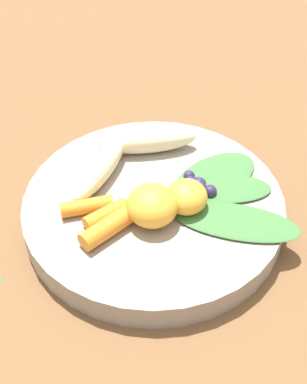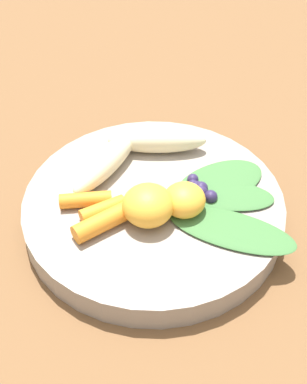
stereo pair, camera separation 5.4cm
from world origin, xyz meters
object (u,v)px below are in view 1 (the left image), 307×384
(bowl, at_px, (154,209))
(orange_segment_near, at_px, (186,197))
(banana_peeled_right, at_px, (147,141))
(banana_peeled_left, at_px, (100,167))

(bowl, height_order, orange_segment_near, orange_segment_near)
(bowl, xyz_separation_m, orange_segment_near, (-0.02, -0.03, 0.03))
(bowl, height_order, banana_peeled_right, banana_peeled_right)
(orange_segment_near, bearing_deg, banana_peeled_left, 50.93)
(bowl, relative_size, banana_peeled_left, 2.44)
(bowl, distance_m, banana_peeled_left, 0.07)
(banana_peeled_right, distance_m, orange_segment_near, 0.10)
(banana_peeled_right, height_order, orange_segment_near, orange_segment_near)
(bowl, relative_size, orange_segment_near, 6.39)
(banana_peeled_left, bearing_deg, orange_segment_near, 84.43)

